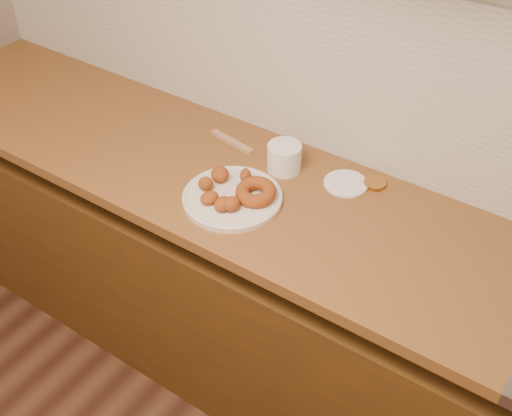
{
  "coord_description": "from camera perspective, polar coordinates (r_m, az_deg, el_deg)",
  "views": [
    {
      "loc": [
        0.51,
        0.39,
        2.14
      ],
      "look_at": [
        -0.29,
        1.58,
        0.93
      ],
      "focal_mm": 45.0,
      "sensor_mm": 36.0,
      "label": 1
    }
  ],
  "objects": [
    {
      "name": "backsplash",
      "position": [
        1.92,
        14.5,
        9.63
      ],
      "size": [
        3.6,
        0.02,
        0.6
      ],
      "primitive_type": "cube",
      "color": "beige",
      "rests_on": "wall_back"
    },
    {
      "name": "wall_back",
      "position": [
        1.86,
        15.41,
        13.75
      ],
      "size": [
        4.0,
        0.02,
        2.7
      ],
      "primitive_type": "cube",
      "color": "#B8AA8B",
      "rests_on": "ground"
    },
    {
      "name": "fried_dough_chunks",
      "position": [
        1.92,
        -3.06,
        1.68
      ],
      "size": [
        0.18,
        0.21,
        0.05
      ],
      "color": "#9F4B1E",
      "rests_on": "donut_plate"
    },
    {
      "name": "butcher_block",
      "position": [
        2.14,
        -6.24,
        4.08
      ],
      "size": [
        2.3,
        0.62,
        0.04
      ],
      "primitive_type": "cube",
      "color": "brown",
      "rests_on": "base_cabinet"
    },
    {
      "name": "brass_jar_lid",
      "position": [
        2.03,
        10.51,
        2.15
      ],
      "size": [
        0.07,
        0.07,
        0.01
      ],
      "primitive_type": "cylinder",
      "rotation": [
        0.0,
        0.0,
        -0.06
      ],
      "color": "#A26C2D",
      "rests_on": "butcher_block"
    },
    {
      "name": "plastic_tub",
      "position": [
        2.04,
        2.52,
        4.51
      ],
      "size": [
        0.14,
        0.14,
        0.09
      ],
      "primitive_type": "cylinder",
      "rotation": [
        0.0,
        0.0,
        0.43
      ],
      "color": "white",
      "rests_on": "butcher_block"
    },
    {
      "name": "donut_plate",
      "position": [
        1.94,
        -2.12,
        0.9
      ],
      "size": [
        0.3,
        0.3,
        0.02
      ],
      "primitive_type": "cylinder",
      "color": "silver",
      "rests_on": "butcher_block"
    },
    {
      "name": "ring_donut",
      "position": [
        1.91,
        -0.04,
        1.44
      ],
      "size": [
        0.14,
        0.14,
        0.06
      ],
      "primitive_type": "torus",
      "rotation": [
        0.1,
        0.0,
        0.13
      ],
      "color": "#9F4B1E",
      "rests_on": "donut_plate"
    },
    {
      "name": "tub_lid",
      "position": [
        2.02,
        7.99,
        2.17
      ],
      "size": [
        0.17,
        0.17,
        0.01
      ],
      "primitive_type": "cylinder",
      "rotation": [
        0.0,
        0.0,
        -0.24
      ],
      "color": "white",
      "rests_on": "butcher_block"
    },
    {
      "name": "wooden_utensil",
      "position": [
        2.18,
        -2.14,
        5.89
      ],
      "size": [
        0.18,
        0.05,
        0.01
      ],
      "primitive_type": "cube",
      "rotation": [
        0.0,
        0.0,
        -0.16
      ],
      "color": "#AC7F57",
      "rests_on": "butcher_block"
    },
    {
      "name": "base_cabinet",
      "position": [
        2.24,
        8.04,
        -11.85
      ],
      "size": [
        3.6,
        0.6,
        0.77
      ],
      "primitive_type": "cube",
      "color": "#51320F",
      "rests_on": "floor"
    }
  ]
}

